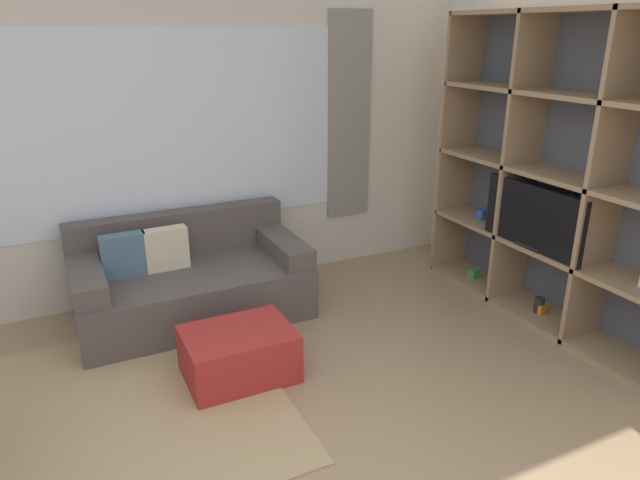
# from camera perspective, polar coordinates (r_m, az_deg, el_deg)

# --- Properties ---
(wall_back) EXTENTS (6.71, 0.11, 2.70)m
(wall_back) POSITION_cam_1_polar(r_m,az_deg,el_deg) (4.97, -14.95, 9.56)
(wall_back) COLOR beige
(wall_back) RESTS_ON ground_plane
(wall_right) EXTENTS (0.07, 4.38, 2.70)m
(wall_right) POSITION_cam_1_polar(r_m,az_deg,el_deg) (4.98, 23.40, 8.52)
(wall_right) COLOR beige
(wall_right) RESTS_ON ground_plane
(area_rug) EXTENTS (2.29, 2.00, 0.01)m
(area_rug) POSITION_cam_1_polar(r_m,az_deg,el_deg) (3.89, -21.78, -16.12)
(area_rug) COLOR tan
(area_rug) RESTS_ON ground_plane
(shelving_unit) EXTENTS (0.42, 2.44, 2.37)m
(shelving_unit) POSITION_cam_1_polar(r_m,az_deg,el_deg) (4.74, 23.14, 5.75)
(shelving_unit) COLOR #515660
(shelving_unit) RESTS_ON ground_plane
(couch_main) EXTENTS (1.81, 0.96, 0.80)m
(couch_main) POSITION_cam_1_polar(r_m,az_deg,el_deg) (4.79, -12.88, -4.05)
(couch_main) COLOR #564C47
(couch_main) RESTS_ON ground_plane
(ottoman) EXTENTS (0.72, 0.53, 0.35)m
(ottoman) POSITION_cam_1_polar(r_m,az_deg,el_deg) (3.95, -8.12, -11.22)
(ottoman) COLOR #A82823
(ottoman) RESTS_ON ground_plane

